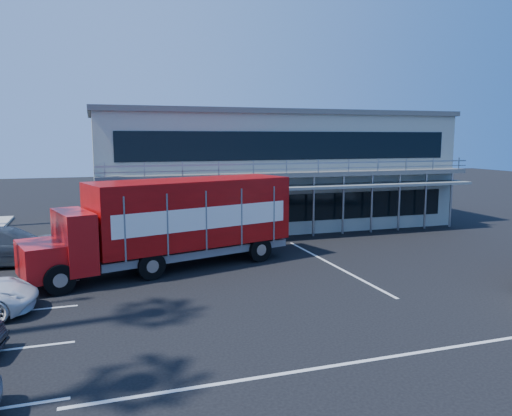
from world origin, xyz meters
name	(u,v)px	position (x,y,z in m)	size (l,w,h in m)	color
ground	(322,288)	(0.00, 0.00, 0.00)	(120.00, 120.00, 0.00)	black
building	(266,168)	(3.00, 14.94, 3.66)	(22.40, 12.00, 7.30)	#9AA193
red_truck	(175,220)	(-4.76, 4.79, 2.11)	(11.70, 5.63, 3.84)	#AE0E0F
parked_car_d	(7,246)	(-11.86, 7.60, 0.85)	(2.37, 5.83, 1.69)	#333B44
parked_car_e	(63,247)	(-9.50, 7.61, 0.67)	(1.59, 3.95, 1.35)	slate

